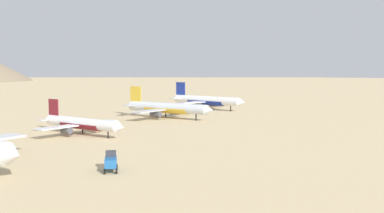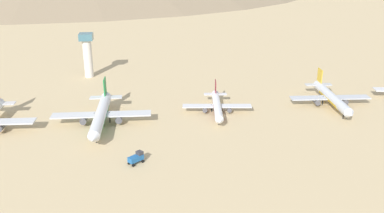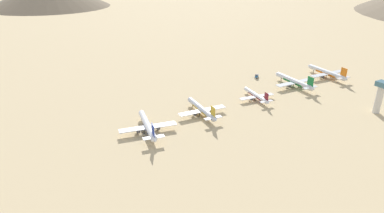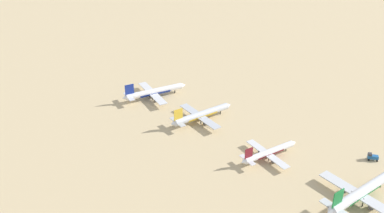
# 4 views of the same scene
# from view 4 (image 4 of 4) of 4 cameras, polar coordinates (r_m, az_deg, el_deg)

# --- Properties ---
(ground_plane) EXTENTS (1800.00, 1800.00, 0.00)m
(ground_plane) POSITION_cam_4_polar(r_m,az_deg,el_deg) (223.38, 10.39, -6.51)
(ground_plane) COLOR tan
(parked_jet_1) EXTENTS (48.98, 39.73, 14.14)m
(parked_jet_1) POSITION_cam_4_polar(r_m,az_deg,el_deg) (201.85, 22.27, -10.90)
(parked_jet_1) COLOR silver
(parked_jet_1) RESTS_ON ground
(parked_jet_2) EXTENTS (36.75, 29.96, 10.60)m
(parked_jet_2) POSITION_cam_4_polar(r_m,az_deg,el_deg) (218.65, 10.54, -6.23)
(parked_jet_2) COLOR white
(parked_jet_2) RESTS_ON ground
(parked_jet_3) EXTENTS (44.39, 36.07, 12.80)m
(parked_jet_3) POSITION_cam_4_polar(r_m,az_deg,el_deg) (248.44, 1.28, -1.12)
(parked_jet_3) COLOR silver
(parked_jet_3) RESTS_ON ground
(parked_jet_4) EXTENTS (45.92, 37.59, 13.30)m
(parked_jet_4) POSITION_cam_4_polar(r_m,az_deg,el_deg) (277.47, -5.25, 2.02)
(parked_jet_4) COLOR white
(parked_jet_4) RESTS_ON ground
(service_truck) EXTENTS (5.23, 5.60, 3.90)m
(service_truck) POSITION_cam_4_polar(r_m,az_deg,el_deg) (233.67, 23.58, -6.34)
(service_truck) COLOR #1E5999
(service_truck) RESTS_ON ground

